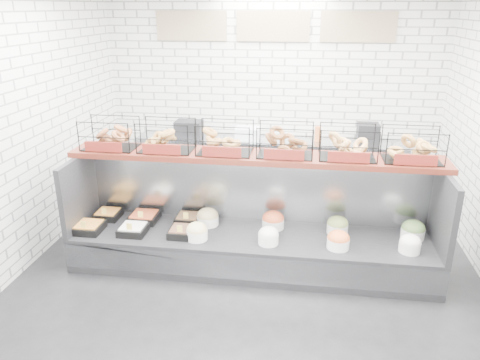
# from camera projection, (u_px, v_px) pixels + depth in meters

# --- Properties ---
(ground) EXTENTS (5.50, 5.50, 0.00)m
(ground) POSITION_uv_depth(u_px,v_px,m) (248.00, 279.00, 5.06)
(ground) COLOR black
(ground) RESTS_ON ground
(room_shell) EXTENTS (5.02, 5.51, 3.01)m
(room_shell) POSITION_uv_depth(u_px,v_px,m) (256.00, 79.00, 4.89)
(room_shell) COLOR silver
(room_shell) RESTS_ON ground
(display_case) EXTENTS (4.00, 0.90, 1.20)m
(display_case) POSITION_uv_depth(u_px,v_px,m) (252.00, 238.00, 5.26)
(display_case) COLOR black
(display_case) RESTS_ON ground
(bagel_shelf) EXTENTS (4.10, 0.50, 0.40)m
(bagel_shelf) POSITION_uv_depth(u_px,v_px,m) (255.00, 143.00, 5.05)
(bagel_shelf) COLOR #42140E
(bagel_shelf) RESTS_ON display_case
(prep_counter) EXTENTS (4.00, 0.60, 1.20)m
(prep_counter) POSITION_uv_depth(u_px,v_px,m) (268.00, 167.00, 7.14)
(prep_counter) COLOR #93969B
(prep_counter) RESTS_ON ground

